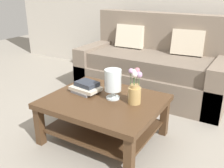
{
  "coord_description": "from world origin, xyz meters",
  "views": [
    {
      "loc": [
        1.19,
        -2.24,
        1.42
      ],
      "look_at": [
        -0.0,
        -0.26,
        0.52
      ],
      "focal_mm": 41.43,
      "sensor_mm": 36.0,
      "label": 1
    }
  ],
  "objects_px": {
    "flower_pitcher": "(135,89)",
    "coffee_table": "(104,110)",
    "couch": "(153,67)",
    "book_stack_main": "(86,87)",
    "glass_hurricane_vase": "(113,81)"
  },
  "relations": [
    {
      "from": "flower_pitcher",
      "to": "coffee_table",
      "type": "bearing_deg",
      "value": -166.4
    },
    {
      "from": "couch",
      "to": "coffee_table",
      "type": "xyz_separation_m",
      "value": [
        0.06,
        -1.34,
        -0.06
      ]
    },
    {
      "from": "coffee_table",
      "to": "book_stack_main",
      "type": "distance_m",
      "value": 0.3
    },
    {
      "from": "coffee_table",
      "to": "glass_hurricane_vase",
      "type": "height_order",
      "value": "glass_hurricane_vase"
    },
    {
      "from": "couch",
      "to": "glass_hurricane_vase",
      "type": "xyz_separation_m",
      "value": [
        0.12,
        -1.28,
        0.23
      ]
    },
    {
      "from": "coffee_table",
      "to": "flower_pitcher",
      "type": "bearing_deg",
      "value": 13.6
    },
    {
      "from": "coffee_table",
      "to": "flower_pitcher",
      "type": "relative_size",
      "value": 3.21
    },
    {
      "from": "coffee_table",
      "to": "glass_hurricane_vase",
      "type": "relative_size",
      "value": 3.72
    },
    {
      "from": "coffee_table",
      "to": "couch",
      "type": "bearing_deg",
      "value": 92.51
    },
    {
      "from": "couch",
      "to": "coffee_table",
      "type": "distance_m",
      "value": 1.34
    },
    {
      "from": "glass_hurricane_vase",
      "to": "flower_pitcher",
      "type": "xyz_separation_m",
      "value": [
        0.22,
        0.01,
        -0.04
      ]
    },
    {
      "from": "couch",
      "to": "glass_hurricane_vase",
      "type": "bearing_deg",
      "value": -84.6
    },
    {
      "from": "book_stack_main",
      "to": "flower_pitcher",
      "type": "xyz_separation_m",
      "value": [
        0.52,
        0.01,
        0.09
      ]
    },
    {
      "from": "couch",
      "to": "coffee_table",
      "type": "height_order",
      "value": "couch"
    },
    {
      "from": "couch",
      "to": "book_stack_main",
      "type": "relative_size",
      "value": 6.51
    }
  ]
}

